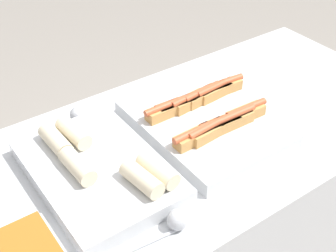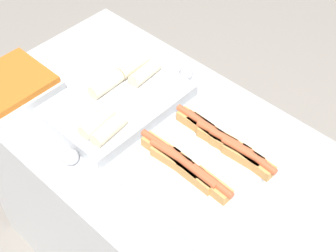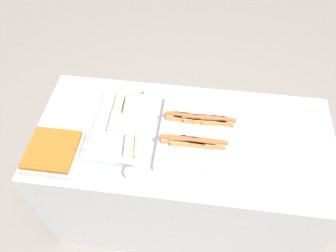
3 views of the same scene
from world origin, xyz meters
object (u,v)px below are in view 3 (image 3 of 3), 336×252
at_px(tray_wraps, 125,127).
at_px(serving_spoon_near, 126,172).
at_px(tray_side_front, 53,152).
at_px(serving_spoon_far, 145,93).
at_px(tray_hotdogs, 195,133).

relative_size(tray_wraps, serving_spoon_near, 2.06).
relative_size(tray_wraps, tray_side_front, 1.73).
bearing_deg(serving_spoon_far, tray_side_front, -129.13).
xyz_separation_m(tray_hotdogs, tray_wraps, (-0.39, -0.00, -0.00)).
bearing_deg(tray_hotdogs, serving_spoon_far, 139.79).
relative_size(serving_spoon_near, serving_spoon_far, 0.99).
bearing_deg(tray_side_front, tray_wraps, 32.55).
distance_m(tray_side_front, serving_spoon_far, 0.64).
height_order(tray_hotdogs, serving_spoon_near, tray_hotdogs).
height_order(tray_side_front, serving_spoon_near, tray_side_front).
relative_size(tray_side_front, serving_spoon_far, 1.18).
relative_size(tray_hotdogs, tray_wraps, 1.01).
height_order(serving_spoon_near, serving_spoon_far, same).
relative_size(tray_wraps, serving_spoon_far, 2.04).
xyz_separation_m(tray_wraps, tray_side_front, (-0.34, -0.22, 0.00)).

